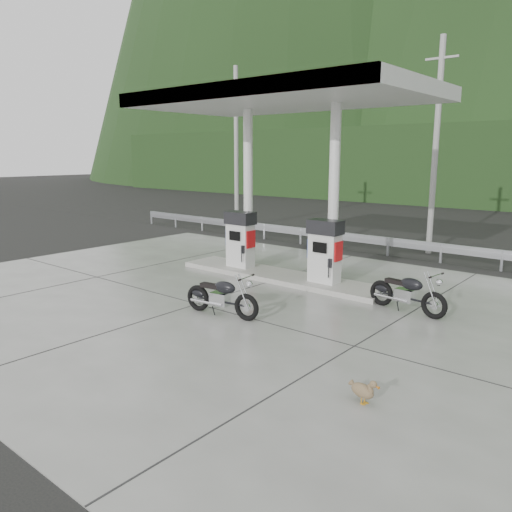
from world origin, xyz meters
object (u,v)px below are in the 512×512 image
Objects in this scene: gas_pump_right at (325,251)px; motorcycle_left at (222,297)px; gas_pump_left at (240,239)px; duck at (362,391)px; motorcycle_right at (407,293)px.

gas_pump_right is 0.94× the size of motorcycle_left.
motorcycle_left is at bearing -54.22° from gas_pump_left.
duck is at bearing -27.82° from motorcycle_left.
gas_pump_left reaches higher than motorcycle_left.
gas_pump_right is 0.92× the size of motorcycle_right.
motorcycle_left is at bearing -97.53° from gas_pump_right.
motorcycle_left is 4.92m from duck.
duck is at bearing -53.13° from gas_pump_right.
gas_pump_left is 3.51× the size of duck.
gas_pump_left is 9.17m from duck.
duck is at bearing -66.01° from motorcycle_right.
duck is (4.60, -1.72, -0.27)m from motorcycle_left.
gas_pump_left is 4.66m from motorcycle_left.
gas_pump_left reaches higher than motorcycle_right.
motorcycle_left is at bearing 173.49° from duck.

